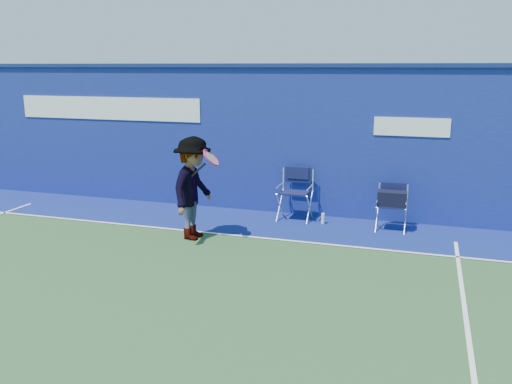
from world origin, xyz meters
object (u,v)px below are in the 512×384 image
(water_bottle, at_px, (323,219))
(tennis_player, at_px, (193,188))
(directors_chair_right, at_px, (391,211))
(directors_chair_left, at_px, (295,203))

(water_bottle, xyz_separation_m, tennis_player, (-2.05, -1.57, 0.81))
(water_bottle, bearing_deg, directors_chair_right, -0.84)
(directors_chair_left, relative_size, directors_chair_right, 1.19)
(directors_chair_right, relative_size, tennis_player, 0.48)
(directors_chair_left, height_order, water_bottle, directors_chair_left)
(directors_chair_left, distance_m, water_bottle, 0.67)
(directors_chair_right, xyz_separation_m, water_bottle, (-1.30, 0.02, -0.26))
(directors_chair_right, bearing_deg, tennis_player, -155.09)
(directors_chair_left, xyz_separation_m, tennis_player, (-1.44, -1.73, 0.58))
(directors_chair_left, distance_m, directors_chair_right, 1.91)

